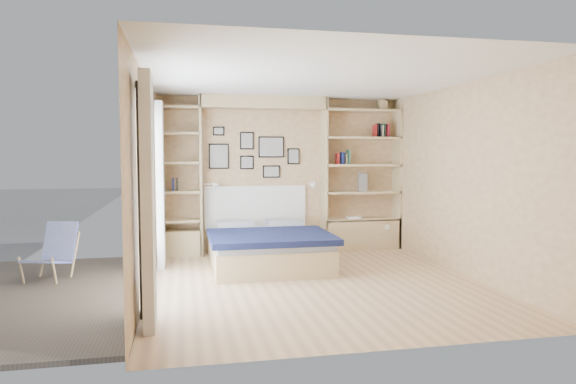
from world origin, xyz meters
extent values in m
plane|color=#D8B080|center=(0.00, 0.00, 0.00)|extent=(4.50, 4.50, 0.00)
plane|color=#DEB885|center=(0.00, 2.25, 1.25)|extent=(4.00, 0.00, 4.00)
plane|color=#DEB885|center=(0.00, -2.25, 1.25)|extent=(4.00, 0.00, 4.00)
plane|color=#DEB885|center=(-2.00, 0.00, 1.25)|extent=(0.00, 4.50, 4.50)
plane|color=#DEB885|center=(2.00, 0.00, 1.25)|extent=(0.00, 4.50, 4.50)
plane|color=white|center=(0.00, 0.00, 2.50)|extent=(4.50, 4.50, 0.00)
cube|color=tan|center=(-1.30, 2.08, 1.25)|extent=(0.04, 0.35, 2.50)
cube|color=tan|center=(0.70, 2.08, 1.25)|extent=(0.04, 0.35, 2.50)
cube|color=tan|center=(-0.30, 2.08, 2.40)|extent=(2.00, 0.35, 0.20)
cube|color=tan|center=(1.98, 2.08, 1.25)|extent=(0.04, 0.35, 2.50)
cube|color=tan|center=(-1.98, 2.08, 1.25)|extent=(0.04, 0.35, 2.50)
cube|color=tan|center=(1.35, 2.08, 0.25)|extent=(1.30, 0.35, 0.50)
cube|color=tan|center=(-1.65, 2.08, 0.20)|extent=(0.70, 0.35, 0.40)
cube|color=black|center=(-1.97, 0.00, 2.23)|extent=(0.04, 2.08, 0.06)
cube|color=black|center=(-1.97, 0.00, 0.03)|extent=(0.04, 2.08, 0.06)
cube|color=black|center=(-1.97, -1.02, 1.10)|extent=(0.04, 0.06, 2.20)
cube|color=black|center=(-1.97, 1.02, 1.10)|extent=(0.04, 0.06, 2.20)
cube|color=silver|center=(-1.98, 0.00, 1.12)|extent=(0.01, 2.00, 2.20)
cube|color=white|center=(-1.88, -1.30, 1.15)|extent=(0.10, 0.45, 2.30)
cube|color=white|center=(-1.88, 1.30, 1.15)|extent=(0.10, 0.45, 2.30)
cube|color=tan|center=(1.35, 2.08, 0.50)|extent=(1.30, 0.35, 0.04)
cube|color=tan|center=(1.35, 2.08, 0.95)|extent=(1.30, 0.35, 0.04)
cube|color=tan|center=(1.35, 2.08, 1.40)|extent=(1.30, 0.35, 0.04)
cube|color=tan|center=(1.35, 2.08, 1.85)|extent=(1.30, 0.35, 0.04)
cube|color=tan|center=(1.35, 2.08, 2.30)|extent=(1.30, 0.35, 0.04)
cube|color=tan|center=(-1.65, 2.08, 0.55)|extent=(0.70, 0.35, 0.04)
cube|color=tan|center=(-1.65, 2.08, 1.00)|extent=(0.70, 0.35, 0.04)
cube|color=tan|center=(-1.65, 2.08, 1.45)|extent=(0.70, 0.35, 0.04)
cube|color=tan|center=(-1.65, 2.08, 1.90)|extent=(0.70, 0.35, 0.04)
cube|color=tan|center=(-1.65, 2.08, 2.30)|extent=(0.70, 0.35, 0.04)
cube|color=tan|center=(-0.41, 1.12, 0.17)|extent=(1.56, 1.95, 0.34)
cube|color=#AFB3BF|center=(-0.41, 1.12, 0.39)|extent=(1.52, 1.91, 0.10)
cube|color=#131A3E|center=(-0.41, 0.79, 0.46)|extent=(1.66, 1.36, 0.08)
cube|color=#AFB3BF|center=(-0.80, 1.80, 0.50)|extent=(0.54, 0.39, 0.12)
cube|color=#AFB3BF|center=(-0.02, 1.80, 0.50)|extent=(0.54, 0.39, 0.12)
cube|color=white|center=(-0.41, 2.22, 0.72)|extent=(1.66, 0.04, 0.70)
cube|color=black|center=(-1.00, 2.23, 1.55)|extent=(0.32, 0.02, 0.40)
cube|color=gray|center=(-1.00, 2.21, 1.55)|extent=(0.28, 0.01, 0.36)
cube|color=black|center=(-0.55, 2.23, 1.80)|extent=(0.22, 0.02, 0.28)
cube|color=gray|center=(-0.55, 2.21, 1.80)|extent=(0.18, 0.01, 0.24)
cube|color=black|center=(-0.55, 2.23, 1.45)|extent=(0.22, 0.02, 0.22)
cube|color=gray|center=(-0.55, 2.21, 1.45)|extent=(0.18, 0.01, 0.18)
cube|color=black|center=(-0.15, 2.23, 1.70)|extent=(0.42, 0.02, 0.34)
cube|color=gray|center=(-0.15, 2.21, 1.70)|extent=(0.38, 0.01, 0.30)
cube|color=black|center=(-0.15, 2.23, 1.30)|extent=(0.28, 0.02, 0.20)
cube|color=gray|center=(-0.15, 2.21, 1.30)|extent=(0.24, 0.01, 0.16)
cube|color=black|center=(0.22, 2.23, 1.55)|extent=(0.20, 0.02, 0.26)
cube|color=gray|center=(0.22, 2.21, 1.55)|extent=(0.16, 0.01, 0.22)
cube|color=black|center=(-1.00, 2.23, 1.95)|extent=(0.18, 0.02, 0.14)
cube|color=gray|center=(-1.00, 2.21, 1.95)|extent=(0.14, 0.01, 0.10)
cylinder|color=silver|center=(-1.16, 2.00, 1.12)|extent=(0.20, 0.02, 0.02)
cone|color=white|center=(-1.06, 2.00, 1.10)|extent=(0.13, 0.12, 0.15)
cylinder|color=silver|center=(0.56, 2.00, 1.12)|extent=(0.20, 0.02, 0.02)
cone|color=white|center=(0.46, 2.00, 1.10)|extent=(0.13, 0.12, 0.15)
cube|color=#A51E1E|center=(0.92, 2.07, 1.51)|extent=(0.02, 0.15, 0.18)
cube|color=navy|center=(1.00, 2.07, 1.52)|extent=(0.03, 0.15, 0.20)
cube|color=black|center=(1.03, 2.07, 1.51)|extent=(0.03, 0.15, 0.19)
cube|color=#BFB28C|center=(1.05, 2.07, 1.50)|extent=(0.04, 0.15, 0.17)
cube|color=#26593F|center=(1.11, 2.07, 1.54)|extent=(0.03, 0.15, 0.24)
cube|color=#A51E1E|center=(1.57, 2.07, 1.97)|extent=(0.02, 0.15, 0.20)
cube|color=navy|center=(1.63, 2.07, 1.97)|extent=(0.03, 0.15, 0.21)
cube|color=black|center=(1.62, 2.07, 1.98)|extent=(0.03, 0.15, 0.22)
cube|color=beige|center=(1.70, 2.07, 1.97)|extent=(0.04, 0.15, 0.19)
cube|color=#255E40|center=(1.71, 2.07, 1.98)|extent=(0.03, 0.15, 0.22)
cube|color=maroon|center=(1.79, 2.07, 1.98)|extent=(0.03, 0.15, 0.21)
cube|color=navy|center=(-1.72, 2.07, 1.12)|extent=(0.02, 0.15, 0.20)
cube|color=black|center=(-1.65, 2.07, 1.12)|extent=(0.03, 0.15, 0.20)
cube|color=#BFB28C|center=(-1.64, 2.07, 1.12)|extent=(0.03, 0.15, 0.20)
cube|color=tan|center=(1.70, 2.07, 2.40)|extent=(0.13, 0.13, 0.15)
cone|color=tan|center=(1.70, 2.07, 2.51)|extent=(0.20, 0.20, 0.08)
cube|color=slate|center=(1.37, 2.07, 1.12)|extent=(0.12, 0.12, 0.30)
cube|color=white|center=(1.20, 2.02, 0.54)|extent=(0.22, 0.16, 0.03)
cylinder|color=tan|center=(-3.48, 0.53, 0.18)|extent=(0.06, 0.13, 0.37)
cylinder|color=tan|center=(-3.09, 0.42, 0.18)|extent=(0.06, 0.13, 0.37)
cylinder|color=tan|center=(-3.34, 1.02, 0.28)|extent=(0.11, 0.30, 0.60)
cylinder|color=tan|center=(-2.95, 0.91, 0.28)|extent=(0.11, 0.30, 0.60)
cube|color=#2E40BC|center=(-3.23, 0.66, 0.26)|extent=(0.54, 0.60, 0.14)
cube|color=#2E40BC|center=(-3.14, 1.00, 0.46)|extent=(0.46, 0.31, 0.49)
camera|label=1|loc=(-1.57, -6.03, 1.57)|focal=32.00mm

